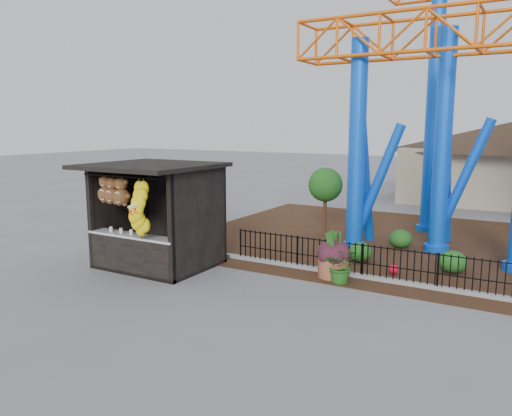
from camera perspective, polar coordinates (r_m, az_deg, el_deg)
The scene contains 10 objects.
ground at distance 12.98m, azimuth -4.32°, elevation -9.60°, with size 120.00×120.00×0.00m, color slate.
mulch_bed at distance 18.81m, azimuth 20.34°, elevation -4.13°, with size 18.00×12.00×0.02m, color #331E11.
curb at distance 14.05m, azimuth 16.72°, elevation -8.23°, with size 18.00×0.18×0.12m, color gray.
prize_booth at distance 15.07m, azimuth -11.89°, elevation -1.04°, with size 3.50×3.40×3.12m.
picket_fence at distance 13.76m, azimuth 20.48°, elevation -6.89°, with size 12.20×0.06×1.00m, color black, non-canonical shape.
roller_coaster at distance 18.54m, azimuth 25.17°, elevation 15.43°, with size 11.00×6.37×10.82m.
terracotta_planter at distance 14.26m, azimuth 8.82°, elevation -6.71°, with size 0.86×0.86×0.58m, color #9A5538.
planter_foliage at distance 14.10m, azimuth 8.88°, elevation -4.32°, with size 0.70×0.70×0.64m, color #371620.
potted_plant at distance 13.74m, azimuth 9.76°, elevation -6.51°, with size 0.87×0.76×0.97m, color #205017.
landscaping at distance 16.24m, azimuth 20.17°, elevation -5.14°, with size 8.44×4.03×0.64m.
Camera 1 is at (7.00, -10.08, 4.23)m, focal length 35.00 mm.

